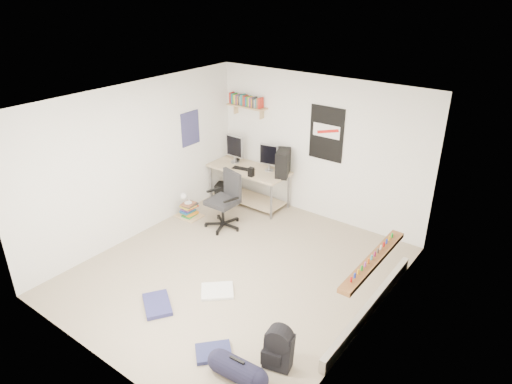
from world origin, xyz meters
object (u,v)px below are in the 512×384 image
Objects in this scene: desk at (249,185)px; book_stack at (189,209)px; duffel_bag at (237,369)px; office_chair at (222,201)px; backpack at (279,351)px.

book_stack is at bearing -110.42° from desk.
desk is at bearing 122.04° from duffel_bag.
book_stack is (-0.74, -0.09, -0.34)m from office_chair.
desk reaches higher than book_stack.
duffel_bag is 1.04× the size of book_stack.
office_chair is at bearing 126.81° from backpack.
duffel_bag is at bearing -31.99° from office_chair.
duffel_bag is 3.82m from book_stack.
backpack is at bearing -23.67° from office_chair.
office_chair is (0.20, -0.99, 0.12)m from desk.
backpack is 0.85× the size of book_stack.
duffel_bag is at bearing -37.84° from book_stack.
backpack is 0.82× the size of duffel_bag.
duffel_bag is at bearing -47.88° from desk.
desk is 3.76× the size of backpack.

